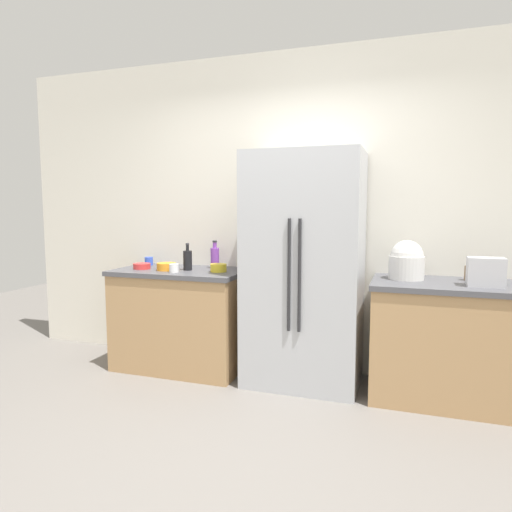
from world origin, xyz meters
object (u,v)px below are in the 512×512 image
bottle_b (188,260)px  cup_c (174,268)px  bottle_a (215,257)px  cup_a (149,261)px  toaster (486,272)px  bowl_a (218,268)px  cup_b (469,273)px  bowl_b (142,266)px  rice_cooker (407,261)px  refrigerator (304,270)px  bowl_c (166,267)px

bottle_b → cup_c: bottle_b is taller
bottle_a → cup_a: size_ratio=3.19×
bottle_b → cup_a: 0.55m
toaster → bowl_a: size_ratio=1.71×
cup_b → bowl_b: cup_b is taller
cup_a → bowl_b: size_ratio=0.52×
rice_cooker → bowl_b: size_ratio=1.97×
cup_a → cup_c: cup_a is taller
toaster → bottle_a: bearing=172.5°
refrigerator → cup_a: size_ratio=23.89×
rice_cooker → bottle_a: 1.66m
cup_b → bowl_b: 2.72m
bottle_a → bowl_b: bottle_a is taller
bowl_a → bottle_a: bearing=120.9°
bowl_c → cup_c: bearing=-34.8°
bottle_a → bowl_a: bearing=-59.1°
toaster → bowl_c: 2.53m
bowl_b → bowl_a: bearing=4.2°
cup_a → cup_b: cup_b is taller
toaster → cup_c: (-2.41, -0.07, -0.07)m
bottle_a → bowl_a: size_ratio=1.79×
toaster → bowl_b: bearing=179.5°
bottle_b → cup_b: bottle_b is taller
refrigerator → toaster: refrigerator is taller
bottle_b → toaster: bearing=-2.0°
refrigerator → bowl_b: (-1.47, -0.08, -0.02)m
bottle_b → bowl_a: (0.30, -0.00, -0.06)m
rice_cooker → toaster: bearing=-18.1°
toaster → rice_cooker: rice_cooker is taller
rice_cooker → bowl_b: (-2.26, -0.15, -0.11)m
toaster → bottle_b: bottle_b is taller
bowl_a → bowl_b: (-0.72, -0.05, -0.01)m
bottle_a → rice_cooker: bearing=-4.0°
bottle_b → bowl_b: size_ratio=1.57×
toaster → bowl_c: (-2.53, 0.01, -0.07)m
toaster → cup_a: toaster is taller
bottle_a → bowl_a: 0.25m
bottle_b → cup_b: 2.29m
cup_b → cup_c: (-2.33, -0.32, -0.02)m
cup_b → bowl_b: (-2.71, -0.23, -0.03)m
cup_b → bowl_c: 2.47m
cup_c → refrigerator: bearing=8.8°
cup_a → rice_cooker: bearing=-2.6°
bottle_a → bottle_b: bearing=-129.5°
rice_cooker → bowl_c: 2.01m
cup_a → bowl_b: cup_a is taller
refrigerator → bowl_a: (-0.74, -0.02, -0.01)m
refrigerator → cup_c: bearing=-171.2°
bowl_a → bowl_c: bowl_a is taller
refrigerator → rice_cooker: 0.80m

